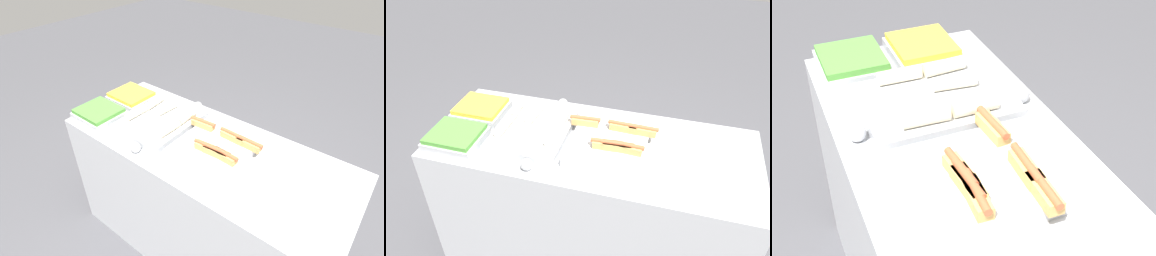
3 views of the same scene
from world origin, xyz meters
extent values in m
plane|color=#4C4C51|center=(0.00, 0.00, 0.00)|extent=(12.00, 12.00, 0.00)
cube|color=#B7BABF|center=(0.00, 0.00, 0.45)|extent=(1.66, 0.69, 0.91)
cube|color=#B7BABF|center=(0.09, 0.00, 0.93)|extent=(0.37, 0.44, 0.05)
cube|color=tan|center=(0.19, -0.08, 0.98)|extent=(0.14, 0.05, 0.04)
cylinder|color=#C15633|center=(0.19, -0.08, 1.00)|extent=(0.16, 0.03, 0.02)
cube|color=tan|center=(0.14, -0.08, 0.98)|extent=(0.14, 0.05, 0.04)
cylinder|color=#C15633|center=(0.14, -0.08, 1.00)|extent=(0.16, 0.03, 0.02)
cube|color=tan|center=(0.24, 0.08, 0.98)|extent=(0.14, 0.05, 0.04)
cylinder|color=#C15633|center=(0.24, 0.08, 1.00)|extent=(0.16, 0.03, 0.02)
cube|color=tan|center=(0.09, -0.08, 0.98)|extent=(0.14, 0.05, 0.04)
cylinder|color=#C15633|center=(0.09, -0.08, 1.00)|extent=(0.16, 0.03, 0.02)
cube|color=tan|center=(0.14, 0.09, 0.98)|extent=(0.14, 0.05, 0.04)
cylinder|color=#C15633|center=(0.14, 0.09, 1.00)|extent=(0.16, 0.03, 0.02)
cube|color=tan|center=(-0.06, 0.08, 0.98)|extent=(0.14, 0.05, 0.04)
cylinder|color=#C15633|center=(-0.06, 0.08, 1.00)|extent=(0.16, 0.03, 0.02)
cube|color=#B7BABF|center=(-0.32, 0.00, 0.93)|extent=(0.37, 0.48, 0.05)
cylinder|color=beige|center=(-0.34, 0.08, 0.98)|extent=(0.06, 0.15, 0.05)
cylinder|color=beige|center=(-0.45, 0.08, 0.98)|extent=(0.06, 0.15, 0.05)
cylinder|color=beige|center=(-0.18, -0.08, 0.98)|extent=(0.05, 0.15, 0.05)
cylinder|color=beige|center=(-0.45, -0.08, 0.98)|extent=(0.05, 0.15, 0.05)
cylinder|color=beige|center=(-0.18, 0.08, 0.98)|extent=(0.05, 0.15, 0.05)
cube|color=#B7BABF|center=(-0.67, -0.19, 0.93)|extent=(0.27, 0.24, 0.05)
cube|color=#4C9338|center=(-0.67, -0.19, 0.97)|extent=(0.25, 0.22, 0.02)
cube|color=#B7BABF|center=(-0.67, 0.08, 0.93)|extent=(0.27, 0.24, 0.05)
cube|color=gold|center=(-0.67, 0.08, 0.97)|extent=(0.25, 0.22, 0.02)
cylinder|color=#B2B5BA|center=(-0.35, -0.28, 0.91)|extent=(0.20, 0.02, 0.01)
sphere|color=#B2B5BA|center=(-0.25, -0.28, 0.94)|extent=(0.06, 0.06, 0.06)
cylinder|color=#B2B5BA|center=(-0.35, 0.28, 0.91)|extent=(0.20, 0.02, 0.01)
sphere|color=#B2B5BA|center=(-0.25, 0.28, 0.94)|extent=(0.06, 0.06, 0.06)
camera|label=1|loc=(0.77, -1.07, 1.95)|focal=28.00mm
camera|label=2|loc=(0.34, -1.47, 2.09)|focal=35.00mm
camera|label=3|loc=(1.07, -0.48, 1.87)|focal=50.00mm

